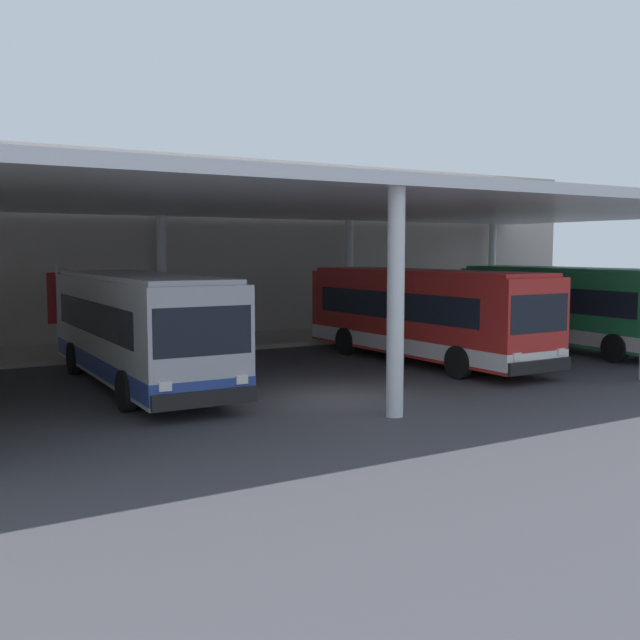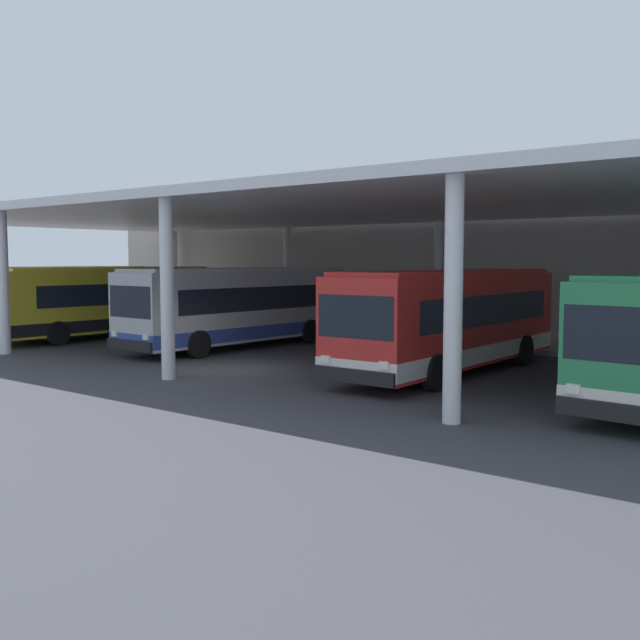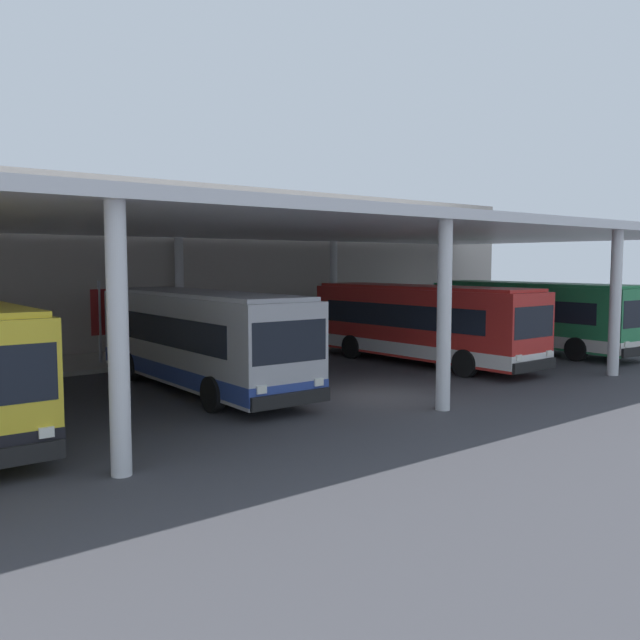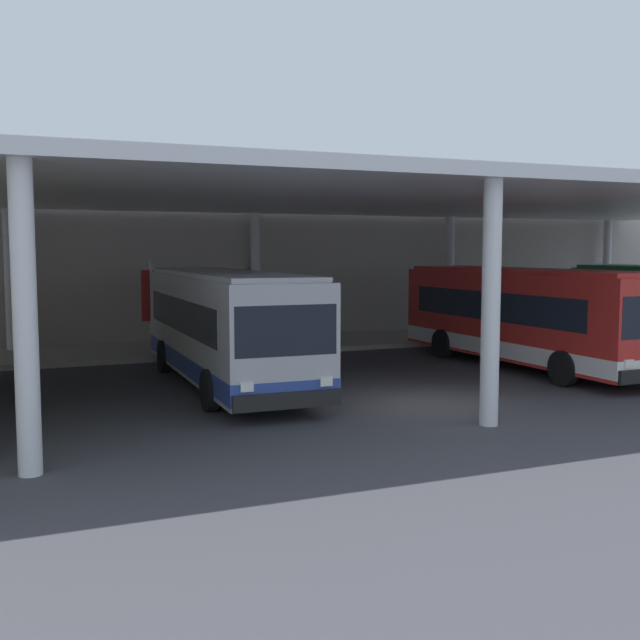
{
  "view_description": "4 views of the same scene",
  "coord_description": "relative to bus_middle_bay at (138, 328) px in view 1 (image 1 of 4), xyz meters",
  "views": [
    {
      "loc": [
        -10.18,
        -16.04,
        3.84
      ],
      "look_at": [
        0.86,
        2.27,
        1.82
      ],
      "focal_mm": 41.55,
      "sensor_mm": 36.0,
      "label": 1
    },
    {
      "loc": [
        16.51,
        -16.24,
        3.49
      ],
      "look_at": [
        1.39,
        2.91,
        1.46
      ],
      "focal_mm": 40.68,
      "sensor_mm": 36.0,
      "label": 2
    },
    {
      "loc": [
        -14.04,
        -14.73,
        4.1
      ],
      "look_at": [
        1.59,
        5.02,
        1.92
      ],
      "focal_mm": 37.45,
      "sensor_mm": 36.0,
      "label": 3
    },
    {
      "loc": [
        -9.62,
        -15.83,
        3.78
      ],
      "look_at": [
        -1.4,
        3.51,
        1.82
      ],
      "focal_mm": 42.44,
      "sensor_mm": 36.0,
      "label": 4
    }
  ],
  "objects": [
    {
      "name": "canopy_shelter",
      "position": [
        3.87,
        1.11,
        3.63
      ],
      "size": [
        40.0,
        17.0,
        5.55
      ],
      "color": "silver",
      "rests_on": "ground"
    },
    {
      "name": "banner_sign",
      "position": [
        -0.83,
        6.55,
        0.32
      ],
      "size": [
        0.7,
        0.12,
        3.2
      ],
      "color": "#B2B2B7",
      "rests_on": "platform_kerb"
    },
    {
      "name": "station_building_facade",
      "position": [
        3.87,
        10.61,
        2.31
      ],
      "size": [
        48.0,
        1.6,
        7.93
      ],
      "primitive_type": "cube",
      "color": "#ADA399",
      "rests_on": "ground"
    },
    {
      "name": "bus_middle_bay",
      "position": [
        0.0,
        0.0,
        0.0
      ],
      "size": [
        2.92,
        10.59,
        3.17
      ],
      "color": "#B7B7BC",
      "rests_on": "ground"
    },
    {
      "name": "trash_bin",
      "position": [
        5.65,
        7.73,
        -0.98
      ],
      "size": [
        0.52,
        0.52,
        0.98
      ],
      "color": "#236638",
      "rests_on": "platform_kerb"
    },
    {
      "name": "bench_waiting",
      "position": [
        2.57,
        7.42,
        -0.99
      ],
      "size": [
        1.8,
        0.45,
        0.92
      ],
      "color": "#4C515B",
      "rests_on": "platform_kerb"
    },
    {
      "name": "platform_kerb",
      "position": [
        3.87,
        7.36,
        -1.57
      ],
      "size": [
        42.0,
        4.5,
        0.18
      ],
      "primitive_type": "cube",
      "color": "#A39E93",
      "rests_on": "ground"
    },
    {
      "name": "ground_plane",
      "position": [
        3.87,
        -4.39,
        -1.66
      ],
      "size": [
        200.0,
        200.0,
        0.0
      ],
      "primitive_type": "plane",
      "color": "#3D3D42"
    },
    {
      "name": "bus_far_bay",
      "position": [
        9.73,
        -0.59,
        0.0
      ],
      "size": [
        2.81,
        10.56,
        3.17
      ],
      "color": "red",
      "rests_on": "ground"
    },
    {
      "name": "bus_departing",
      "position": [
        16.72,
        -1.03,
        0.0
      ],
      "size": [
        3.22,
        10.67,
        3.17
      ],
      "color": "#28844C",
      "rests_on": "ground"
    }
  ]
}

